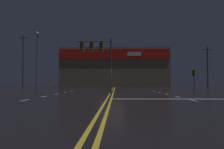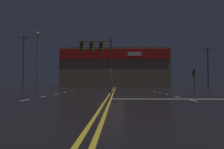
# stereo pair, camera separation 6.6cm
# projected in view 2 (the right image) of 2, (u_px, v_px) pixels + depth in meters

# --- Properties ---
(ground_plane) EXTENTS (200.00, 200.00, 0.00)m
(ground_plane) POSITION_uv_depth(u_px,v_px,m) (111.00, 94.00, 20.84)
(ground_plane) COLOR black
(road_markings) EXTENTS (15.72, 60.00, 0.01)m
(road_markings) POSITION_uv_depth(u_px,v_px,m) (123.00, 95.00, 19.61)
(road_markings) COLOR gold
(road_markings) RESTS_ON ground
(traffic_signal_median) EXTENTS (3.48, 0.36, 5.50)m
(traffic_signal_median) POSITION_uv_depth(u_px,v_px,m) (96.00, 51.00, 21.73)
(traffic_signal_median) COLOR #38383D
(traffic_signal_median) RESTS_ON ground
(traffic_signal_corner_northeast) EXTENTS (0.42, 0.36, 3.06)m
(traffic_signal_corner_northeast) POSITION_uv_depth(u_px,v_px,m) (194.00, 75.00, 31.84)
(traffic_signal_corner_northeast) COLOR #38383D
(traffic_signal_corner_northeast) RESTS_ON ground
(streetlight_median_approach) EXTENTS (0.56, 0.56, 10.12)m
(streetlight_median_approach) POSITION_uv_depth(u_px,v_px,m) (37.00, 53.00, 38.59)
(streetlight_median_approach) COLOR #59595E
(streetlight_median_approach) RESTS_ON ground
(building_backdrop) EXTENTS (26.49, 10.23, 9.51)m
(building_backdrop) POSITION_uv_depth(u_px,v_px,m) (115.00, 68.00, 56.46)
(building_backdrop) COLOR #7A6651
(building_backdrop) RESTS_ON ground
(utility_pole_row) EXTENTS (43.67, 0.26, 11.90)m
(utility_pole_row) POSITION_uv_depth(u_px,v_px,m) (103.00, 63.00, 49.04)
(utility_pole_row) COLOR #4C3828
(utility_pole_row) RESTS_ON ground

